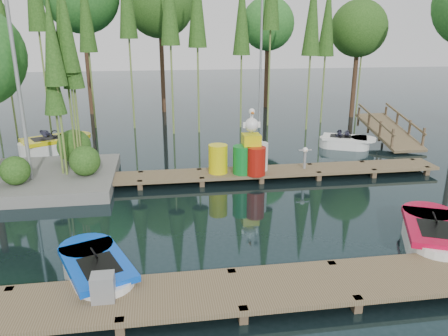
{
  "coord_description": "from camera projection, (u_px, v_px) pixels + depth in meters",
  "views": [
    {
      "loc": [
        -1.32,
        -11.61,
        5.02
      ],
      "look_at": [
        0.5,
        0.5,
        1.1
      ],
      "focal_mm": 35.0,
      "sensor_mm": 36.0,
      "label": 1
    }
  ],
  "objects": [
    {
      "name": "ground_plane",
      "position": [
        210.0,
        210.0,
        12.65
      ],
      "size": [
        90.0,
        90.0,
        0.0
      ],
      "primitive_type": "plane",
      "color": "#1A2D31"
    },
    {
      "name": "near_dock",
      "position": [
        237.0,
        291.0,
        8.34
      ],
      "size": [
        18.0,
        1.5,
        0.5
      ],
      "color": "brown",
      "rests_on": "ground"
    },
    {
      "name": "far_dock",
      "position": [
        230.0,
        174.0,
        15.08
      ],
      "size": [
        15.0,
        1.2,
        0.5
      ],
      "color": "brown",
      "rests_on": "ground"
    },
    {
      "name": "island",
      "position": [
        0.0,
        89.0,
        13.88
      ],
      "size": [
        6.2,
        4.2,
        6.75
      ],
      "color": "slate",
      "rests_on": "ground"
    },
    {
      "name": "tree_screen",
      "position": [
        139.0,
        4.0,
        20.47
      ],
      "size": [
        34.42,
        18.53,
        10.31
      ],
      "color": "#452D1D",
      "rests_on": "ground"
    },
    {
      "name": "lamp_island",
      "position": [
        14.0,
        55.0,
        12.92
      ],
      "size": [
        0.3,
        0.3,
        7.25
      ],
      "color": "gray",
      "rests_on": "ground"
    },
    {
      "name": "lamp_rear",
      "position": [
        261.0,
        44.0,
        22.27
      ],
      "size": [
        0.3,
        0.3,
        7.25
      ],
      "color": "gray",
      "rests_on": "ground"
    },
    {
      "name": "ramp",
      "position": [
        389.0,
        131.0,
        19.87
      ],
      "size": [
        1.5,
        3.94,
        1.49
      ],
      "color": "brown",
      "rests_on": "ground"
    },
    {
      "name": "boat_blue",
      "position": [
        97.0,
        272.0,
        8.96
      ],
      "size": [
        2.02,
        2.77,
        0.85
      ],
      "rotation": [
        0.0,
        0.0,
        0.39
      ],
      "color": "white",
      "rests_on": "ground"
    },
    {
      "name": "boat_red",
      "position": [
        433.0,
        236.0,
        10.46
      ],
      "size": [
        2.3,
        3.07,
        0.94
      ],
      "rotation": [
        0.0,
        0.0,
        -0.42
      ],
      "color": "white",
      "rests_on": "ground"
    },
    {
      "name": "boat_yellow_far",
      "position": [
        53.0,
        145.0,
        18.51
      ],
      "size": [
        3.28,
        2.61,
        1.5
      ],
      "rotation": [
        0.0,
        0.0,
        0.14
      ],
      "color": "white",
      "rests_on": "ground"
    },
    {
      "name": "boat_white_far",
      "position": [
        345.0,
        142.0,
        19.19
      ],
      "size": [
        2.63,
        2.0,
        1.14
      ],
      "rotation": [
        0.0,
        0.0,
        0.26
      ],
      "color": "white",
      "rests_on": "ground"
    },
    {
      "name": "utility_cabinet",
      "position": [
        103.0,
        287.0,
        7.89
      ],
      "size": [
        0.42,
        0.35,
        0.51
      ],
      "primitive_type": "cube",
      "color": "gray",
      "rests_on": "near_dock"
    },
    {
      "name": "yellow_barrel",
      "position": [
        218.0,
        159.0,
        14.85
      ],
      "size": [
        0.65,
        0.65,
        0.98
      ],
      "primitive_type": "cylinder",
      "color": "yellow",
      "rests_on": "far_dock"
    },
    {
      "name": "drum_cluster",
      "position": [
        252.0,
        154.0,
        14.81
      ],
      "size": [
        1.28,
        1.17,
        2.21
      ],
      "color": "#0D7625",
      "rests_on": "far_dock"
    },
    {
      "name": "seagull_post",
      "position": [
        305.0,
        154.0,
        15.27
      ],
      "size": [
        0.48,
        0.26,
        0.77
      ],
      "color": "gray",
      "rests_on": "far_dock"
    }
  ]
}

